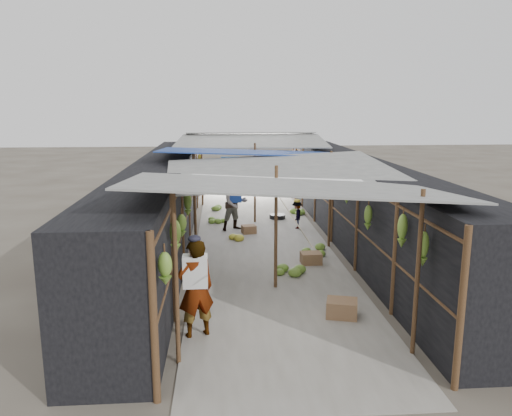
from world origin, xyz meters
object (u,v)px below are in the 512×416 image
object	(u,v)px
vendor_seated	(297,215)
crate_near	(342,309)
vendor_elderly	(196,289)
shopper_blue	(235,203)
black_basin	(277,217)

from	to	relation	value
vendor_seated	crate_near	bearing A→B (deg)	10.59
crate_near	vendor_seated	xyz separation A→B (m)	(0.20, 6.61, 0.28)
vendor_elderly	shopper_blue	xyz separation A→B (m)	(0.88, 7.15, 0.01)
shopper_blue	vendor_seated	distance (m)	1.97
crate_near	black_basin	xyz separation A→B (m)	(-0.24, 8.01, -0.08)
black_basin	vendor_elderly	world-z (taller)	vendor_elderly
black_basin	vendor_elderly	distance (m)	8.92
shopper_blue	vendor_elderly	bearing A→B (deg)	-121.71
crate_near	black_basin	world-z (taller)	crate_near
crate_near	shopper_blue	distance (m)	6.84
black_basin	shopper_blue	xyz separation A→B (m)	(-1.48, -1.43, 0.77)
crate_near	vendor_seated	size ratio (longest dim) A/B	0.62
black_basin	vendor_elderly	xyz separation A→B (m)	(-2.36, -8.57, 0.76)
vendor_seated	vendor_elderly	bearing A→B (deg)	-8.98
vendor_elderly	shopper_blue	world-z (taller)	shopper_blue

